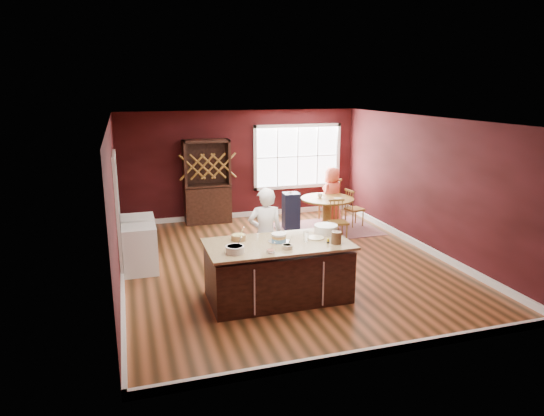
{
  "coord_description": "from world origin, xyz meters",
  "views": [
    {
      "loc": [
        -2.79,
        -8.26,
        3.28
      ],
      "look_at": [
        -0.21,
        0.16,
        1.05
      ],
      "focal_mm": 32.0,
      "sensor_mm": 36.0,
      "label": 1
    }
  ],
  "objects_px": {
    "chair_south": "(338,221)",
    "chair_north": "(329,199)",
    "dining_table": "(327,207)",
    "dryer": "(139,239)",
    "kitchen_island": "(278,272)",
    "high_chair": "(291,210)",
    "seated_woman": "(332,195)",
    "chair_east": "(355,207)",
    "layer_cake": "(279,238)",
    "baker": "(265,235)",
    "hutch": "(207,182)",
    "washer": "(140,250)",
    "toddler": "(292,194)"
  },
  "relations": [
    {
      "from": "chair_south",
      "to": "chair_north",
      "type": "height_order",
      "value": "chair_north"
    },
    {
      "from": "dining_table",
      "to": "seated_woman",
      "type": "relative_size",
      "value": 0.9
    },
    {
      "from": "layer_cake",
      "to": "toddler",
      "type": "relative_size",
      "value": 1.26
    },
    {
      "from": "chair_south",
      "to": "dining_table",
      "type": "bearing_deg",
      "value": 88.16
    },
    {
      "from": "hutch",
      "to": "dryer",
      "type": "bearing_deg",
      "value": -126.86
    },
    {
      "from": "chair_east",
      "to": "layer_cake",
      "type": "bearing_deg",
      "value": 128.82
    },
    {
      "from": "chair_south",
      "to": "dryer",
      "type": "height_order",
      "value": "chair_south"
    },
    {
      "from": "chair_south",
      "to": "chair_north",
      "type": "xyz_separation_m",
      "value": [
        0.49,
        1.63,
        0.08
      ]
    },
    {
      "from": "high_chair",
      "to": "chair_north",
      "type": "bearing_deg",
      "value": 26.48
    },
    {
      "from": "layer_cake",
      "to": "toddler",
      "type": "bearing_deg",
      "value": 67.64
    },
    {
      "from": "layer_cake",
      "to": "seated_woman",
      "type": "height_order",
      "value": "seated_woman"
    },
    {
      "from": "dining_table",
      "to": "seated_woman",
      "type": "height_order",
      "value": "seated_woman"
    },
    {
      "from": "layer_cake",
      "to": "chair_north",
      "type": "bearing_deg",
      "value": 56.88
    },
    {
      "from": "baker",
      "to": "hutch",
      "type": "xyz_separation_m",
      "value": [
        -0.33,
        3.92,
        0.2
      ]
    },
    {
      "from": "baker",
      "to": "hutch",
      "type": "relative_size",
      "value": 0.8
    },
    {
      "from": "toddler",
      "to": "dryer",
      "type": "relative_size",
      "value": 0.29
    },
    {
      "from": "dryer",
      "to": "kitchen_island",
      "type": "bearing_deg",
      "value": -49.82
    },
    {
      "from": "kitchen_island",
      "to": "chair_north",
      "type": "xyz_separation_m",
      "value": [
        2.64,
        4.05,
        0.1
      ]
    },
    {
      "from": "dining_table",
      "to": "chair_south",
      "type": "xyz_separation_m",
      "value": [
        -0.11,
        -0.88,
        -0.08
      ]
    },
    {
      "from": "dining_table",
      "to": "high_chair",
      "type": "distance_m",
      "value": 0.85
    },
    {
      "from": "kitchen_island",
      "to": "high_chair",
      "type": "relative_size",
      "value": 2.48
    },
    {
      "from": "chair_south",
      "to": "seated_woman",
      "type": "bearing_deg",
      "value": 77.17
    },
    {
      "from": "chair_south",
      "to": "high_chair",
      "type": "distance_m",
      "value": 1.34
    },
    {
      "from": "chair_north",
      "to": "hutch",
      "type": "height_order",
      "value": "hutch"
    },
    {
      "from": "chair_north",
      "to": "seated_woman",
      "type": "relative_size",
      "value": 0.78
    },
    {
      "from": "kitchen_island",
      "to": "chair_south",
      "type": "xyz_separation_m",
      "value": [
        2.15,
        2.42,
        0.01
      ]
    },
    {
      "from": "kitchen_island",
      "to": "baker",
      "type": "height_order",
      "value": "baker"
    },
    {
      "from": "layer_cake",
      "to": "chair_north",
      "type": "xyz_separation_m",
      "value": [
        2.61,
        4.0,
        -0.45
      ]
    },
    {
      "from": "washer",
      "to": "layer_cake",
      "type": "bearing_deg",
      "value": -39.73
    },
    {
      "from": "toddler",
      "to": "hutch",
      "type": "bearing_deg",
      "value": 149.93
    },
    {
      "from": "dining_table",
      "to": "chair_north",
      "type": "relative_size",
      "value": 1.15
    },
    {
      "from": "dining_table",
      "to": "chair_south",
      "type": "relative_size",
      "value": 1.36
    },
    {
      "from": "seated_woman",
      "to": "high_chair",
      "type": "height_order",
      "value": "seated_woman"
    },
    {
      "from": "kitchen_island",
      "to": "washer",
      "type": "xyz_separation_m",
      "value": [
        -2.03,
        1.76,
        -0.01
      ]
    },
    {
      "from": "chair_north",
      "to": "high_chair",
      "type": "height_order",
      "value": "chair_north"
    },
    {
      "from": "washer",
      "to": "dryer",
      "type": "xyz_separation_m",
      "value": [
        0.0,
        0.64,
        0.01
      ]
    },
    {
      "from": "high_chair",
      "to": "chair_east",
      "type": "bearing_deg",
      "value": -3.35
    },
    {
      "from": "dining_table",
      "to": "dryer",
      "type": "distance_m",
      "value": 4.38
    },
    {
      "from": "layer_cake",
      "to": "hutch",
      "type": "bearing_deg",
      "value": 94.09
    },
    {
      "from": "hutch",
      "to": "dryer",
      "type": "distance_m",
      "value": 2.93
    },
    {
      "from": "layer_cake",
      "to": "seated_woman",
      "type": "xyz_separation_m",
      "value": [
        2.58,
        3.77,
        -0.3
      ]
    },
    {
      "from": "chair_north",
      "to": "toddler",
      "type": "height_order",
      "value": "chair_north"
    },
    {
      "from": "hutch",
      "to": "dryer",
      "type": "relative_size",
      "value": 2.3
    },
    {
      "from": "layer_cake",
      "to": "toddler",
      "type": "height_order",
      "value": "layer_cake"
    },
    {
      "from": "chair_east",
      "to": "washer",
      "type": "bearing_deg",
      "value": 98.42
    },
    {
      "from": "chair_north",
      "to": "high_chair",
      "type": "xyz_separation_m",
      "value": [
        -1.17,
        -0.47,
        -0.09
      ]
    },
    {
      "from": "kitchen_island",
      "to": "hutch",
      "type": "bearing_deg",
      "value": 93.68
    },
    {
      "from": "dining_table",
      "to": "high_chair",
      "type": "bearing_deg",
      "value": 160.75
    },
    {
      "from": "chair_south",
      "to": "high_chair",
      "type": "height_order",
      "value": "chair_south"
    },
    {
      "from": "hutch",
      "to": "kitchen_island",
      "type": "bearing_deg",
      "value": -86.32
    }
  ]
}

